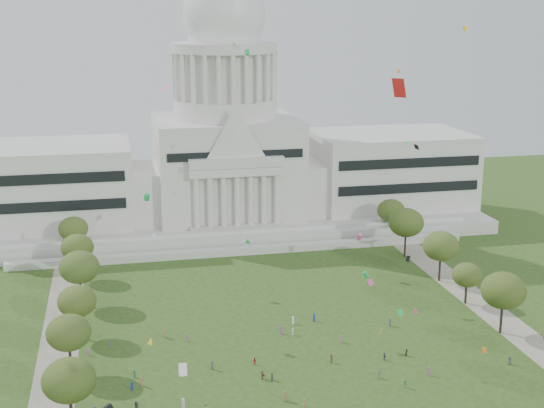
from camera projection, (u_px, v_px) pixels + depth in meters
The scene contains 25 objects.
ground at pixel (324, 393), 136.78m from camera, with size 400.00×400.00×0.00m, color #2B4818.
capitol at pixel (226, 156), 238.70m from camera, with size 160.00×64.50×91.30m.
path_left at pixel (59, 347), 155.40m from camera, with size 8.00×160.00×0.04m, color gray.
path_right at pixel (488, 309), 174.95m from camera, with size 8.00×160.00×0.04m, color gray.
row_tree_l_1 at pixel (69, 380), 122.76m from camera, with size 8.86×8.86×12.59m.
row_tree_l_2 at pixel (69, 333), 141.86m from camera, with size 8.42×8.42×11.97m.
row_tree_r_2 at pixel (503, 291), 159.86m from camera, with size 9.55×9.55×13.58m.
row_tree_l_3 at pixel (77, 301), 157.85m from camera, with size 8.12×8.12×11.55m.
row_tree_r_3 at pixel (467, 275), 176.69m from camera, with size 7.01×7.01×9.98m.
row_tree_l_4 at pixel (79, 267), 175.06m from camera, with size 9.29×9.29×13.21m.
row_tree_r_4 at pixel (441, 246), 190.93m from camera, with size 9.19×9.19×13.06m.
row_tree_l_5 at pixel (77, 248), 192.67m from camera, with size 8.33×8.33×11.85m.
row_tree_r_5 at pixel (406, 223), 209.58m from camera, with size 9.82×9.82×13.96m.
row_tree_l_6 at pixel (73, 229), 209.53m from camera, with size 8.19×8.19×11.64m.
row_tree_r_6 at pixel (391, 211), 227.42m from camera, with size 8.42×8.42×11.97m.
person_0 at pixel (510, 360), 147.74m from camera, with size 0.82×0.53×1.67m, color #4C4C51.
person_2 at pixel (407, 352), 151.34m from camera, with size 0.73×0.45×1.51m, color #26262B.
person_3 at pixel (405, 384), 138.64m from camera, with size 1.06×0.55×1.64m, color #33723F.
person_4 at pixel (331, 358), 148.35m from camera, with size 1.06×0.58×1.81m, color olive.
person_5 at pixel (263, 375), 141.72m from camera, with size 1.69×0.67×1.82m, color olive.
person_8 at pixel (255, 361), 147.56m from camera, with size 0.69×0.43×1.43m, color #B21E1E.
person_9 at pixel (379, 375), 142.12m from camera, with size 0.94×0.49×1.46m, color #4C4C51.
person_10 at pixel (385, 356), 149.39m from camera, with size 0.99×0.54×1.69m, color #4C4C51.
distant_crowd at pixel (237, 362), 147.04m from camera, with size 64.73×39.60×1.92m.
kite_swarm at pixel (333, 257), 135.28m from camera, with size 93.31×99.23×61.33m.
Camera 1 is at (-35.31, -119.06, 67.46)m, focal length 50.00 mm.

